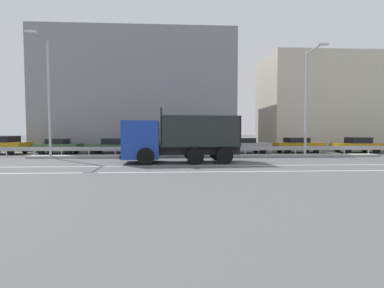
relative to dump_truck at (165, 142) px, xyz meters
The scene contains 18 objects.
ground_plane 3.49m from the dump_truck, 10.63° to the left, with size 320.00×320.00×0.00m, color #565659.
lane_strip_0 2.44m from the dump_truck, 58.49° to the right, with size 49.41×0.16×0.01m, color silver.
lane_strip_1 4.38m from the dump_truck, 75.20° to the right, with size 49.41×0.16×0.01m, color silver.
median_island 4.77m from the dump_truck, 46.57° to the left, with size 27.17×1.10×0.18m, color gray.
median_guardrail 5.43m from the dump_truck, 53.87° to the left, with size 49.41×0.09×0.78m.
dump_truck is the anchor object (origin of this frame).
median_road_sign 4.34m from the dump_truck, 129.55° to the left, with size 0.73×0.16×2.23m.
street_lamp_0 9.94m from the dump_truck, 161.19° to the left, with size 0.71×2.64×8.68m.
street_lamp_1 11.86m from the dump_truck, 16.13° to the left, with size 0.71×2.74×8.25m.
parked_car_0 16.34m from the dump_truck, 154.35° to the left, with size 4.31×2.30×1.62m.
parked_car_1 12.34m from the dump_truck, 144.28° to the left, with size 3.87×1.85×1.36m.
parked_car_2 9.16m from the dump_truck, 125.27° to the left, with size 4.45×1.94×1.39m.
parked_car_3 7.05m from the dump_truck, 86.52° to the left, with size 4.65×2.07×1.64m.
parked_car_4 9.67m from the dump_truck, 44.55° to the left, with size 4.72×2.19×1.43m.
parked_car_5 14.12m from the dump_truck, 30.68° to the left, with size 4.73×2.08×1.43m.
parked_car_6 19.06m from the dump_truck, 21.23° to the left, with size 4.33×2.04×1.46m.
background_building_0 16.82m from the dump_truck, 103.12° to the left, with size 20.96×12.42×12.64m, color gray.
background_building_1 25.88m from the dump_truck, 36.09° to the left, with size 18.17×8.08×11.10m, color beige.
Camera 1 is at (-2.30, -17.16, 1.98)m, focal length 24.00 mm.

